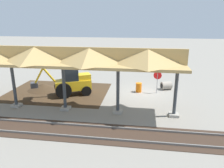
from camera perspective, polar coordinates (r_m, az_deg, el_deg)
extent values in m
plane|color=gray|center=(21.01, 8.30, -2.40)|extent=(120.00, 120.00, 0.00)
cube|color=#42301E|center=(21.76, -13.94, -2.03)|extent=(9.48, 7.00, 0.01)
cube|color=#9E998E|center=(16.71, 15.81, -7.72)|extent=(0.70, 0.70, 0.20)
cylinder|color=#383D42|center=(16.10, 16.29, -2.20)|extent=(0.24, 0.24, 3.60)
cube|color=#9E998E|center=(16.64, 1.51, -7.16)|extent=(0.70, 0.70, 0.20)
cylinder|color=#383D42|center=(16.02, 1.56, -1.60)|extent=(0.24, 0.24, 3.60)
cube|color=#9E998E|center=(17.55, -12.05, -6.22)|extent=(0.70, 0.70, 0.20)
cylinder|color=#383D42|center=(16.97, -12.39, -0.93)|extent=(0.24, 0.24, 3.60)
cube|color=#9E998E|center=(19.33, -23.64, -5.13)|extent=(0.70, 0.70, 0.20)
cylinder|color=#383D42|center=(18.80, -24.25, -0.31)|extent=(0.24, 0.24, 3.60)
cube|color=tan|center=(18.37, -24.96, 5.36)|extent=(25.92, 3.20, 0.20)
cube|color=tan|center=(18.27, -25.21, 7.35)|extent=(25.92, 0.20, 1.10)
pyramid|color=tan|center=(15.30, 9.37, 7.16)|extent=(3.71, 3.20, 1.10)
pyramid|color=tan|center=(15.77, -5.89, 7.58)|extent=(3.71, 3.20, 1.10)
pyramid|color=tan|center=(17.23, -19.42, 7.50)|extent=(3.71, 3.20, 1.10)
cube|color=slate|center=(14.29, 8.15, -11.74)|extent=(60.00, 0.08, 0.15)
cube|color=slate|center=(13.04, 8.10, -14.74)|extent=(60.00, 0.08, 0.15)
cube|color=#38281E|center=(13.69, 8.11, -13.39)|extent=(60.00, 2.58, 0.03)
cylinder|color=gray|center=(21.01, 11.70, 0.19)|extent=(0.06, 0.06, 1.93)
cylinder|color=red|center=(20.81, 11.83, 2.24)|extent=(0.75, 0.17, 0.76)
cube|color=yellow|center=(20.44, -10.12, -0.17)|extent=(3.45, 2.58, 0.90)
cube|color=#1E262D|center=(20.12, -10.85, 2.91)|extent=(1.68, 1.62, 1.40)
cube|color=yellow|center=(20.40, -7.37, 1.96)|extent=(1.52, 1.49, 0.50)
cylinder|color=black|center=(21.11, -12.94, -0.57)|extent=(1.39, 0.89, 1.40)
cylinder|color=black|center=(19.75, -12.53, -1.75)|extent=(1.39, 0.89, 1.40)
cylinder|color=black|center=(21.37, -7.41, -0.76)|extent=(0.94, 0.67, 0.90)
cylinder|color=black|center=(20.15, -6.72, -1.83)|extent=(0.94, 0.67, 0.90)
cylinder|color=yellow|center=(20.00, -16.13, 2.32)|extent=(1.03, 0.63, 1.41)
cylinder|color=yellow|center=(20.02, -18.62, 1.88)|extent=(0.95, 0.58, 1.55)
cube|color=#47474C|center=(20.22, -19.62, -0.23)|extent=(0.89, 0.98, 0.40)
cone|color=#42301E|center=(22.88, -17.53, -1.41)|extent=(6.04, 6.04, 1.26)
cylinder|color=#9E9384|center=(22.48, 13.98, -0.38)|extent=(1.20, 1.09, 0.79)
cylinder|color=black|center=(22.27, 12.83, -0.46)|extent=(0.20, 0.49, 0.52)
cylinder|color=orange|center=(21.18, 6.99, -0.91)|extent=(0.56, 0.56, 0.90)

